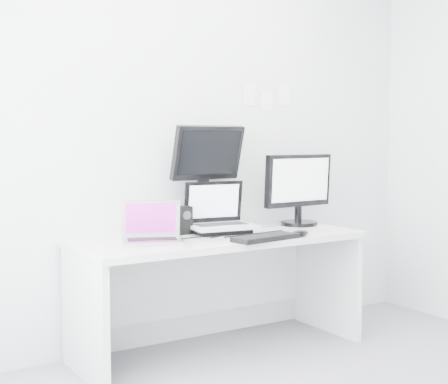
# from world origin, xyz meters

# --- Properties ---
(back_wall) EXTENTS (3.60, 0.00, 3.60)m
(back_wall) POSITION_xyz_m (0.00, 1.60, 1.35)
(back_wall) COLOR silver
(back_wall) RESTS_ON ground
(desk) EXTENTS (1.80, 0.70, 0.73)m
(desk) POSITION_xyz_m (0.00, 1.25, 0.36)
(desk) COLOR silver
(desk) RESTS_ON ground
(macbook) EXTENTS (0.41, 0.36, 0.25)m
(macbook) POSITION_xyz_m (-0.48, 1.21, 0.86)
(macbook) COLOR #A6A7AB
(macbook) RESTS_ON desk
(speaker) EXTENTS (0.09, 0.09, 0.18)m
(speaker) POSITION_xyz_m (-0.15, 1.43, 0.82)
(speaker) COLOR black
(speaker) RESTS_ON desk
(dell_laptop) EXTENTS (0.43, 0.36, 0.33)m
(dell_laptop) POSITION_xyz_m (0.07, 1.33, 0.90)
(dell_laptop) COLOR silver
(dell_laptop) RESTS_ON desk
(rear_monitor) EXTENTS (0.53, 0.24, 0.70)m
(rear_monitor) POSITION_xyz_m (0.05, 1.49, 1.08)
(rear_monitor) COLOR black
(rear_monitor) RESTS_ON desk
(samsung_monitor) EXTENTS (0.56, 0.28, 0.50)m
(samsung_monitor) POSITION_xyz_m (0.72, 1.38, 0.98)
(samsung_monitor) COLOR black
(samsung_monitor) RESTS_ON desk
(keyboard) EXTENTS (0.44, 0.20, 0.03)m
(keyboard) POSITION_xyz_m (0.14, 0.96, 0.74)
(keyboard) COLOR black
(keyboard) RESTS_ON desk
(mouse) EXTENTS (0.14, 0.11, 0.04)m
(mouse) POSITION_xyz_m (0.40, 0.97, 0.75)
(mouse) COLOR black
(mouse) RESTS_ON desk
(wall_note_0) EXTENTS (0.10, 0.00, 0.14)m
(wall_note_0) POSITION_xyz_m (0.45, 1.59, 1.62)
(wall_note_0) COLOR white
(wall_note_0) RESTS_ON back_wall
(wall_note_1) EXTENTS (0.09, 0.00, 0.13)m
(wall_note_1) POSITION_xyz_m (0.60, 1.59, 1.58)
(wall_note_1) COLOR white
(wall_note_1) RESTS_ON back_wall
(wall_note_2) EXTENTS (0.10, 0.00, 0.14)m
(wall_note_2) POSITION_xyz_m (0.75, 1.59, 1.63)
(wall_note_2) COLOR white
(wall_note_2) RESTS_ON back_wall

